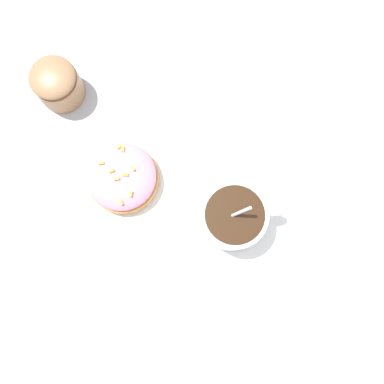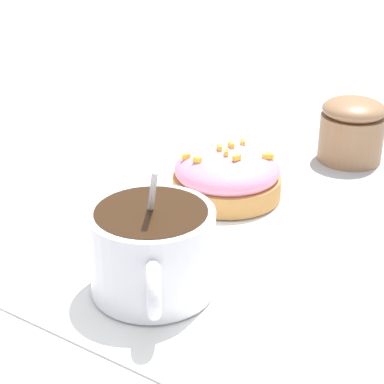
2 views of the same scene
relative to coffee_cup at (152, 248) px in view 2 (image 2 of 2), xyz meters
The scene contains 5 objects.
ground_plane 0.08m from the coffee_cup, 169.48° to the right, with size 3.00×3.00×0.00m, color #B2B2B7.
paper_napkin 0.08m from the coffee_cup, 169.48° to the right, with size 0.29×0.30×0.00m.
coffee_cup is the anchor object (origin of this frame).
frosted_pastry 0.15m from the coffee_cup, 169.31° to the right, with size 0.09×0.09×0.05m.
sugar_bowl 0.29m from the coffee_cup, behind, with size 0.06×0.06×0.06m.
Camera 2 is at (0.37, 0.23, 0.25)m, focal length 60.00 mm.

